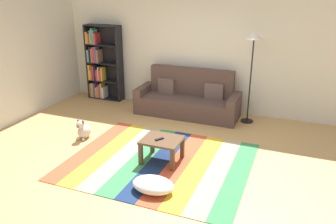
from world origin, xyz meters
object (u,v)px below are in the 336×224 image
object	(u,v)px
bookshelf	(100,65)
coffee_table	(162,143)
dog	(83,130)
tv_remote	(159,139)
standing_lamp	(253,48)
couch	(188,100)
pouf	(153,185)

from	to	relation	value
bookshelf	coffee_table	distance (m)	3.72
dog	tv_remote	bearing A→B (deg)	-10.67
standing_lamp	tv_remote	xyz separation A→B (m)	(-1.04, -2.31, -1.15)
couch	coffee_table	world-z (taller)	couch
standing_lamp	couch	bearing A→B (deg)	-178.57
couch	dog	world-z (taller)	couch
standing_lamp	tv_remote	bearing A→B (deg)	-114.17
couch	tv_remote	distance (m)	2.29
pouf	tv_remote	distance (m)	0.91
dog	standing_lamp	xyz separation A→B (m)	(2.73, 1.99, 1.41)
pouf	couch	bearing A→B (deg)	99.70
standing_lamp	dog	bearing A→B (deg)	-143.93
couch	dog	xyz separation A→B (m)	(-1.41, -1.95, -0.18)
couch	bookshelf	size ratio (longest dim) A/B	1.24
dog	couch	bearing A→B (deg)	54.11
bookshelf	tv_remote	size ratio (longest dim) A/B	12.19
tv_remote	coffee_table	bearing A→B (deg)	87.23
pouf	standing_lamp	bearing A→B (deg)	75.91
bookshelf	coffee_table	world-z (taller)	bookshelf
couch	pouf	world-z (taller)	couch
bookshelf	standing_lamp	xyz separation A→B (m)	(3.70, -0.25, 0.71)
pouf	dog	size ratio (longest dim) A/B	1.53
couch	dog	distance (m)	2.42
couch	coffee_table	xyz separation A→B (m)	(0.31, -2.24, -0.01)
coffee_table	pouf	bearing A→B (deg)	-75.40
bookshelf	dog	distance (m)	2.54
couch	bookshelf	xyz separation A→B (m)	(-2.39, 0.28, 0.52)
bookshelf	tv_remote	bearing A→B (deg)	-43.78
bookshelf	standing_lamp	bearing A→B (deg)	-3.85
pouf	dog	xyz separation A→B (m)	(-1.94, 1.14, 0.05)
couch	bookshelf	distance (m)	2.46
dog	standing_lamp	size ratio (longest dim) A/B	0.21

